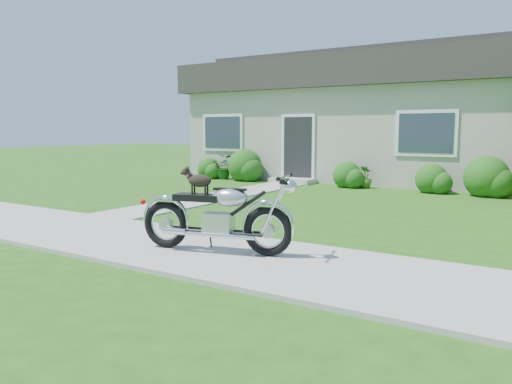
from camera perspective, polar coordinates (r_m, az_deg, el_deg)
ground at (r=8.20m, az=-15.50°, el=-5.03°), size 80.00×80.00×0.00m
sidewalk at (r=8.20m, az=-15.50°, el=-4.90°), size 24.00×2.20×0.04m
walkway at (r=12.88m, az=-3.45°, el=-0.37°), size 1.20×8.00×0.03m
house at (r=18.36m, az=13.48°, el=8.38°), size 12.60×7.03×4.50m
shrub_row at (r=15.07m, az=9.62°, el=2.24°), size 9.91×1.14×1.14m
potted_plant_left at (r=17.23m, az=-3.62°, el=2.90°), size 0.93×0.86×0.85m
potted_plant_right at (r=14.85m, az=12.40°, el=1.69°), size 0.47×0.47×0.65m
motorcycle_with_dog at (r=6.75m, az=-4.37°, el=-2.68°), size 2.19×0.84×1.14m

